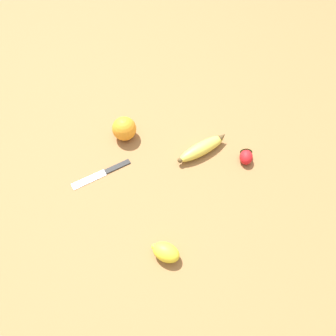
% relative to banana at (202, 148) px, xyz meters
% --- Properties ---
extents(ground_plane, '(3.00, 3.00, 0.00)m').
position_rel_banana_xyz_m(ground_plane, '(-0.11, 0.11, -0.02)').
color(ground_plane, olive).
extents(banana, '(0.16, 0.13, 0.04)m').
position_rel_banana_xyz_m(banana, '(0.00, 0.00, 0.00)').
color(banana, '#DBCC4C').
rests_on(banana, ground_plane).
extents(orange, '(0.07, 0.07, 0.07)m').
position_rel_banana_xyz_m(orange, '(-0.02, 0.25, 0.02)').
color(orange, orange).
rests_on(orange, ground_plane).
extents(strawberry, '(0.06, 0.05, 0.04)m').
position_rel_banana_xyz_m(strawberry, '(0.02, -0.13, -0.00)').
color(strawberry, red).
rests_on(strawberry, ground_plane).
extents(lemon, '(0.05, 0.08, 0.05)m').
position_rel_banana_xyz_m(lemon, '(-0.34, -0.01, 0.00)').
color(lemon, yellow).
rests_on(lemon, ground_plane).
extents(paring_knife, '(0.15, 0.13, 0.01)m').
position_rel_banana_xyz_m(paring_knife, '(-0.17, 0.25, -0.02)').
color(paring_knife, silver).
rests_on(paring_knife, ground_plane).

